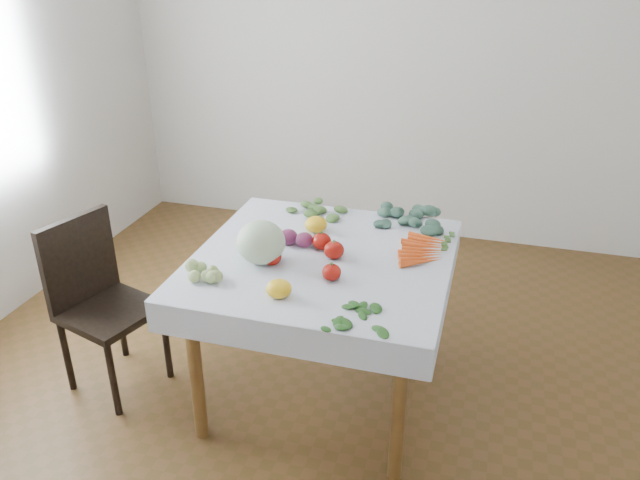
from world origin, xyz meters
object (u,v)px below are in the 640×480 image
Objects in this scene: table at (322,276)px; carrot_bunch at (423,249)px; chair at (97,293)px; heirloom_back at (316,224)px; cabbage at (261,242)px.

carrot_bunch reaches higher than table.
table is 2.90× the size of carrot_bunch.
heirloom_back is at bearing 24.09° from chair.
heirloom_back reaches higher than carrot_bunch.
chair is (-1.07, -0.19, -0.16)m from table.
cabbage is at bearing -156.66° from carrot_bunch.
heirloom_back is at bearing 69.10° from cabbage.
heirloom_back is 0.31× the size of carrot_bunch.
chair is 1.10m from heirloom_back.
chair is 0.90m from cabbage.
table is at bearing 10.15° from chair.
carrot_bunch is (0.53, -0.08, -0.02)m from heirloom_back.
chair is 8.02× the size of heirloom_back.
chair is at bearing -166.61° from carrot_bunch.
cabbage is 0.73m from carrot_bunch.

